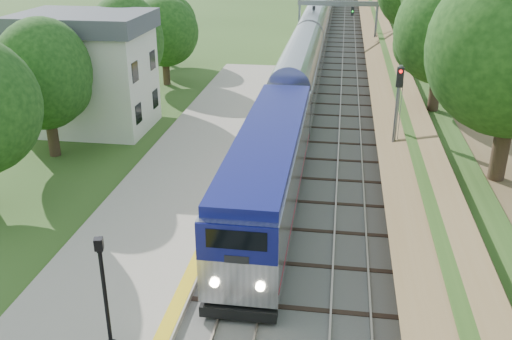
# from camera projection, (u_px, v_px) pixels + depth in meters

# --- Properties ---
(trackbed) EXTENTS (9.50, 170.00, 0.28)m
(trackbed) POSITION_uv_depth(u_px,v_px,m) (332.00, 51.00, 65.79)
(trackbed) COLOR #4C4944
(trackbed) RESTS_ON ground
(platform) EXTENTS (6.40, 68.00, 0.38)m
(platform) POSITION_uv_depth(u_px,v_px,m) (152.00, 228.00, 26.70)
(platform) COLOR gray
(platform) RESTS_ON ground
(yellow_stripe) EXTENTS (0.55, 68.00, 0.01)m
(yellow_stripe) POSITION_uv_depth(u_px,v_px,m) (211.00, 229.00, 26.24)
(yellow_stripe) COLOR gold
(yellow_stripe) RESTS_ON platform
(embankment) EXTENTS (10.64, 170.00, 11.70)m
(embankment) POSITION_uv_depth(u_px,v_px,m) (408.00, 36.00, 63.91)
(embankment) COLOR brown
(embankment) RESTS_ON ground
(station_building) EXTENTS (8.60, 6.60, 8.00)m
(station_building) POSITION_uv_depth(u_px,v_px,m) (89.00, 71.00, 39.11)
(station_building) COLOR beige
(station_building) RESTS_ON ground
(signal_gantry) EXTENTS (8.40, 0.38, 6.20)m
(signal_gantry) POSITION_uv_depth(u_px,v_px,m) (337.00, 15.00, 59.30)
(signal_gantry) COLOR slate
(signal_gantry) RESTS_ON ground
(trees_behind_platform) EXTENTS (7.82, 53.32, 7.21)m
(trees_behind_platform) POSITION_uv_depth(u_px,v_px,m) (65.00, 105.00, 30.06)
(trees_behind_platform) COLOR #332316
(trees_behind_platform) RESTS_ON ground
(train) EXTENTS (2.88, 115.48, 4.23)m
(train) POSITION_uv_depth(u_px,v_px,m) (318.00, 23.00, 71.20)
(train) COLOR black
(train) RESTS_ON trackbed
(lamppost_far) EXTENTS (0.42, 0.42, 4.21)m
(lamppost_far) POSITION_uv_depth(u_px,v_px,m) (106.00, 303.00, 18.00)
(lamppost_far) COLOR black
(lamppost_far) RESTS_ON platform
(signal_farside) EXTENTS (0.36, 0.28, 6.52)m
(signal_farside) POSITION_uv_depth(u_px,v_px,m) (396.00, 112.00, 30.35)
(signal_farside) COLOR slate
(signal_farside) RESTS_ON ground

